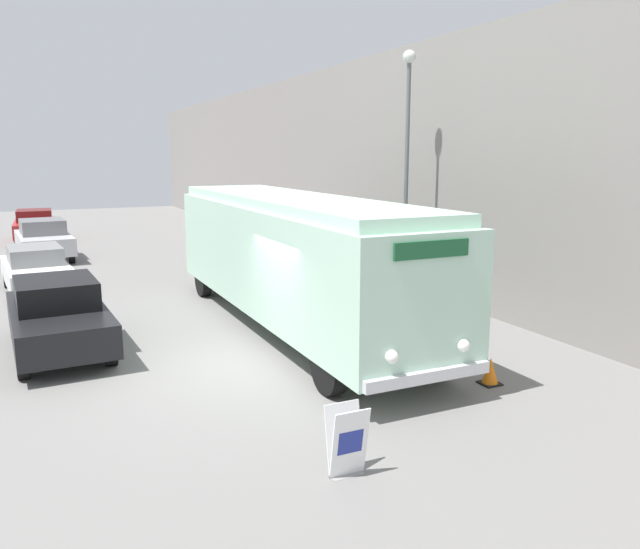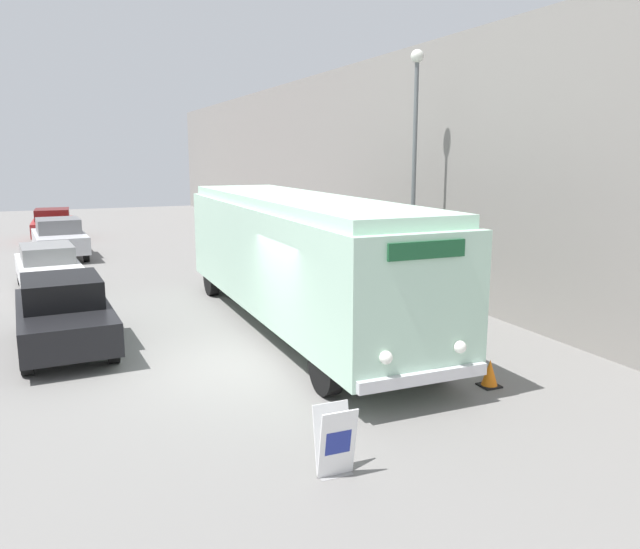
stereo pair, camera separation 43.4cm
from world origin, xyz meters
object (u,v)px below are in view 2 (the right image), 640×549
at_px(traffic_cone, 490,373).
at_px(parked_car_mid, 49,268).
at_px(vintage_bus, 297,254).
at_px(streetlamp, 415,144).
at_px(sign_board, 335,442).
at_px(parked_car_near, 64,313).
at_px(parked_car_far, 59,238).
at_px(parked_car_distant, 53,224).

bearing_deg(traffic_cone, parked_car_mid, 121.96).
height_order(vintage_bus, streetlamp, streetlamp).
relative_size(sign_board, parked_car_mid, 0.21).
xyz_separation_m(parked_car_mid, traffic_cone, (7.47, -11.97, -0.50)).
xyz_separation_m(vintage_bus, traffic_cone, (1.82, -5.17, -1.59)).
height_order(sign_board, parked_car_near, parked_car_near).
relative_size(streetlamp, parked_car_far, 1.56).
xyz_separation_m(streetlamp, parked_car_mid, (-9.63, 5.61, -3.73)).
relative_size(sign_board, parked_car_distant, 0.23).
bearing_deg(traffic_cone, streetlamp, 71.23).
height_order(streetlamp, parked_car_distant, streetlamp).
distance_m(streetlamp, parked_car_distant, 21.12).
bearing_deg(sign_board, parked_car_distant, 97.10).
height_order(vintage_bus, parked_car_near, vintage_bus).
distance_m(streetlamp, parked_car_mid, 11.75).
xyz_separation_m(parked_car_mid, parked_car_far, (0.40, 6.78, 0.07)).
xyz_separation_m(sign_board, parked_car_mid, (-3.51, 13.79, 0.28)).
bearing_deg(parked_car_mid, traffic_cone, -62.90).
height_order(vintage_bus, traffic_cone, vintage_bus).
height_order(sign_board, streetlamp, streetlamp).
distance_m(parked_car_far, traffic_cone, 20.05).
distance_m(sign_board, parked_car_distant, 26.91).
xyz_separation_m(streetlamp, parked_car_far, (-9.23, 12.39, -3.66)).
relative_size(sign_board, parked_car_far, 0.22).
height_order(parked_car_mid, traffic_cone, parked_car_mid).
bearing_deg(sign_board, parked_car_mid, 104.26).
relative_size(vintage_bus, traffic_cone, 22.58).
bearing_deg(parked_car_distant, streetlamp, -60.94).
height_order(streetlamp, traffic_cone, streetlamp).
height_order(parked_car_distant, traffic_cone, parked_car_distant).
xyz_separation_m(streetlamp, traffic_cone, (-2.16, -6.36, -4.23)).
xyz_separation_m(vintage_bus, parked_car_near, (-5.33, 0.41, -1.05)).
bearing_deg(vintage_bus, streetlamp, 16.66).
bearing_deg(parked_car_mid, parked_car_distant, 84.34).
relative_size(vintage_bus, parked_car_distant, 2.71).
xyz_separation_m(vintage_bus, sign_board, (-2.14, -6.99, -1.38)).
bearing_deg(parked_car_distant, traffic_cone, -71.65).
distance_m(parked_car_near, traffic_cone, 9.08).
bearing_deg(parked_car_distant, vintage_bus, -72.47).
bearing_deg(parked_car_near, parked_car_mid, 89.95).
distance_m(vintage_bus, traffic_cone, 5.71).
xyz_separation_m(sign_board, parked_car_far, (-3.10, 20.58, 0.36)).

